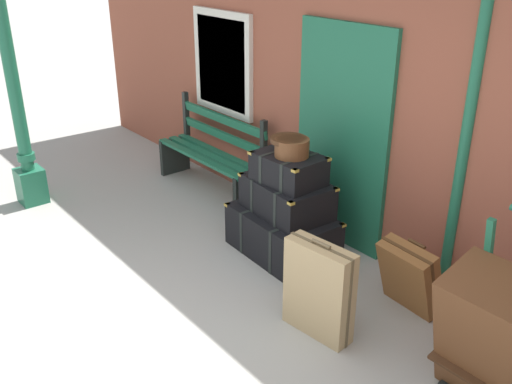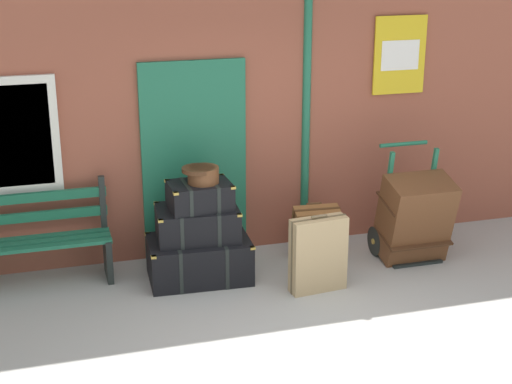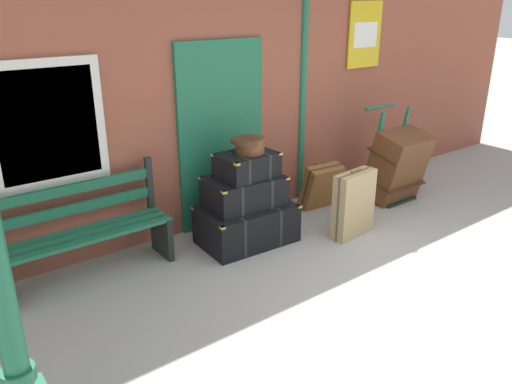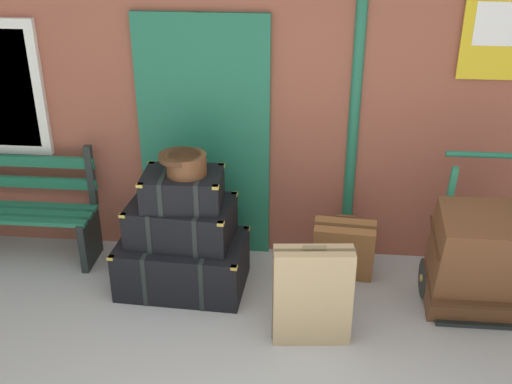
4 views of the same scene
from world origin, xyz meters
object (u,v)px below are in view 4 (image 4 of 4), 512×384
Objects in this scene: steamer_trunk_base at (183,264)px; steamer_trunk_middle at (181,221)px; porters_trolley at (470,273)px; suitcase_slate at (312,296)px; steamer_trunk_top at (183,189)px; round_hatbox at (185,163)px; suitcase_beige at (344,250)px; platform_bench at (4,209)px; large_brown_trunk at (479,262)px.

steamer_trunk_middle is at bearing 90.57° from steamer_trunk_base.
suitcase_slate is (-1.21, -0.55, 0.10)m from porters_trolley.
steamer_trunk_top is 1.73× the size of round_hatbox.
steamer_trunk_top reaches higher than suitcase_beige.
steamer_trunk_base is 1.33× the size of suitcase_slate.
steamer_trunk_top is at bearing 149.36° from suitcase_slate.
steamer_trunk_top is 1.04× the size of suitcase_beige.
platform_bench is at bearing 169.08° from steamer_trunk_top.
porters_trolley reaches higher than steamer_trunk_middle.
large_brown_trunk is at bearing -6.03° from steamer_trunk_middle.
steamer_trunk_base is at bearing 175.07° from large_brown_trunk.
platform_bench is at bearing 167.84° from steamer_trunk_base.
platform_bench is at bearing 176.99° from suitcase_beige.
large_brown_trunk is at bearing -5.77° from round_hatbox.
steamer_trunk_base is 1.21m from suitcase_slate.
platform_bench is 1.32× the size of porters_trolley.
platform_bench is 1.53× the size of steamer_trunk_base.
suitcase_beige is at bearing -3.01° from platform_bench.
porters_trolley reaches higher than steamer_trunk_base.
platform_bench reaches higher than large_brown_trunk.
platform_bench is 4.43× the size of round_hatbox.
steamer_trunk_top is at bearing 178.58° from porters_trolley.
round_hatbox is 1.49m from suitcase_beige.
steamer_trunk_base is 0.37m from steamer_trunk_middle.
suitcase_beige is at bearing 157.81° from large_brown_trunk.
round_hatbox is 0.46× the size of suitcase_slate.
porters_trolley is at bearing -12.97° from suitcase_beige.
round_hatbox is 2.35m from porters_trolley.
steamer_trunk_middle reaches higher than suitcase_beige.
round_hatbox is (0.03, -0.00, 0.22)m from steamer_trunk_top.
suitcase_beige is at bearing 6.75° from steamer_trunk_middle.
porters_trolley is (3.90, -0.38, -0.17)m from platform_bench.
round_hatbox is at bearing 26.09° from steamer_trunk_base.
porters_trolley is at bearing 90.00° from large_brown_trunk.
platform_bench is 3.93m from large_brown_trunk.
round_hatbox reaches higher than steamer_trunk_middle.
suitcase_slate is at bearing -30.64° from steamer_trunk_top.
porters_trolley is 0.99m from suitcase_beige.
round_hatbox is 0.60× the size of suitcase_beige.
steamer_trunk_base is 0.86× the size of porters_trolley.
porters_trolley is 1.26× the size of large_brown_trunk.
porters_trolley reaches higher than platform_bench.
suitcase_beige is at bearing 167.03° from porters_trolley.
suitcase_beige is (-0.96, 0.22, 0.02)m from porters_trolley.
steamer_trunk_middle is 2.36× the size of round_hatbox.
steamer_trunk_top reaches higher than steamer_trunk_base.
steamer_trunk_base is at bearing -153.91° from round_hatbox.
platform_bench reaches higher than steamer_trunk_base.
steamer_trunk_base is at bearing 151.35° from suitcase_slate.
round_hatbox is at bearing 148.80° from suitcase_slate.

